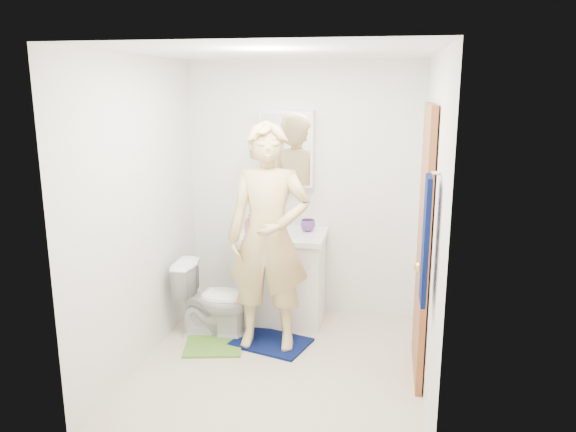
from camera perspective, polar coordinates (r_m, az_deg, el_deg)
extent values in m
cube|color=beige|center=(4.60, -0.89, -15.19)|extent=(2.20, 2.40, 0.02)
cube|color=white|center=(4.05, -1.02, 16.47)|extent=(2.20, 2.40, 0.02)
cube|color=silver|center=(5.33, 1.60, 2.63)|extent=(2.20, 0.02, 2.40)
cube|color=silver|center=(3.03, -5.44, -5.71)|extent=(2.20, 0.02, 2.40)
cube|color=silver|center=(4.51, -14.92, 0.22)|extent=(0.02, 2.40, 2.40)
cube|color=silver|center=(4.10, 14.45, -1.04)|extent=(0.02, 2.40, 2.40)
cube|color=white|center=(5.28, -0.57, -6.46)|extent=(0.75, 0.55, 0.80)
cube|color=white|center=(5.16, -0.58, -2.01)|extent=(0.79, 0.59, 0.05)
cylinder|color=white|center=(5.15, -0.58, -1.85)|extent=(0.40, 0.40, 0.03)
cylinder|color=silver|center=(5.31, -0.21, -0.62)|extent=(0.03, 0.03, 0.12)
cube|color=white|center=(5.23, -0.13, 6.86)|extent=(0.50, 0.12, 0.70)
cube|color=white|center=(5.17, -0.26, 6.79)|extent=(0.46, 0.01, 0.66)
cube|color=#A6592D|center=(4.29, 13.58, -2.79)|extent=(0.05, 0.80, 2.05)
sphere|color=gold|center=(4.00, 13.18, -5.06)|extent=(0.07, 0.07, 0.07)
cube|color=#071246|center=(3.53, 13.80, -2.45)|extent=(0.03, 0.24, 0.80)
cylinder|color=silver|center=(3.45, 14.85, 4.26)|extent=(0.06, 0.02, 0.02)
imported|color=white|center=(5.04, -7.54, -8.35)|extent=(0.66, 0.38, 0.67)
cube|color=#071246|center=(4.96, -1.74, -12.71)|extent=(0.73, 0.61, 0.02)
cube|color=#578B2E|center=(4.94, -7.58, -12.96)|extent=(0.55, 0.49, 0.02)
imported|color=#CB5E74|center=(5.17, -3.90, -0.73)|extent=(0.08, 0.09, 0.17)
imported|color=#643D86|center=(5.20, 2.04, -0.97)|extent=(0.14, 0.14, 0.11)
imported|color=tan|center=(4.58, -2.01, -2.21)|extent=(0.71, 0.49, 1.88)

